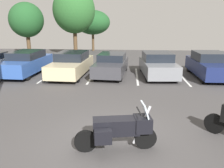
{
  "coord_description": "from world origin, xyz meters",
  "views": [
    {
      "loc": [
        0.47,
        -6.09,
        3.4
      ],
      "look_at": [
        -0.18,
        2.38,
        1.06
      ],
      "focal_mm": 36.68,
      "sensor_mm": 36.0,
      "label": 1
    }
  ],
  "objects_px": {
    "motorcycle_touring": "(119,128)",
    "car_champagne": "(72,64)",
    "car_grey": "(158,65)",
    "car_navy": "(210,65)",
    "car_blue": "(27,63)",
    "car_charcoal": "(112,65)"
  },
  "relations": [
    {
      "from": "car_champagne",
      "to": "car_navy",
      "type": "relative_size",
      "value": 1.11
    },
    {
      "from": "motorcycle_touring",
      "to": "car_navy",
      "type": "bearing_deg",
      "value": 59.47
    },
    {
      "from": "car_blue",
      "to": "car_grey",
      "type": "height_order",
      "value": "car_blue"
    },
    {
      "from": "car_blue",
      "to": "motorcycle_touring",
      "type": "bearing_deg",
      "value": -53.56
    },
    {
      "from": "car_charcoal",
      "to": "car_navy",
      "type": "height_order",
      "value": "car_navy"
    },
    {
      "from": "motorcycle_touring",
      "to": "car_blue",
      "type": "xyz_separation_m",
      "value": [
        -6.5,
        8.81,
        0.13
      ]
    },
    {
      "from": "car_blue",
      "to": "car_champagne",
      "type": "xyz_separation_m",
      "value": [
        3.03,
        -0.11,
        -0.03
      ]
    },
    {
      "from": "car_grey",
      "to": "car_navy",
      "type": "distance_m",
      "value": 3.21
    },
    {
      "from": "car_grey",
      "to": "car_charcoal",
      "type": "bearing_deg",
      "value": 179.2
    },
    {
      "from": "motorcycle_touring",
      "to": "car_navy",
      "type": "relative_size",
      "value": 0.5
    },
    {
      "from": "car_navy",
      "to": "car_blue",
      "type": "bearing_deg",
      "value": -179.71
    },
    {
      "from": "car_charcoal",
      "to": "car_navy",
      "type": "distance_m",
      "value": 6.15
    },
    {
      "from": "motorcycle_touring",
      "to": "car_champagne",
      "type": "bearing_deg",
      "value": 111.76
    },
    {
      "from": "motorcycle_touring",
      "to": "car_blue",
      "type": "bearing_deg",
      "value": 126.44
    },
    {
      "from": "car_champagne",
      "to": "car_navy",
      "type": "distance_m",
      "value": 8.7
    },
    {
      "from": "motorcycle_touring",
      "to": "car_charcoal",
      "type": "relative_size",
      "value": 0.49
    },
    {
      "from": "car_navy",
      "to": "car_grey",
      "type": "bearing_deg",
      "value": 178.86
    },
    {
      "from": "car_champagne",
      "to": "car_charcoal",
      "type": "bearing_deg",
      "value": 6.14
    },
    {
      "from": "motorcycle_touring",
      "to": "car_charcoal",
      "type": "height_order",
      "value": "car_charcoal"
    },
    {
      "from": "motorcycle_touring",
      "to": "car_champagne",
      "type": "relative_size",
      "value": 0.45
    },
    {
      "from": "car_champagne",
      "to": "car_grey",
      "type": "bearing_deg",
      "value": 2.43
    },
    {
      "from": "car_grey",
      "to": "car_navy",
      "type": "height_order",
      "value": "car_navy"
    }
  ]
}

